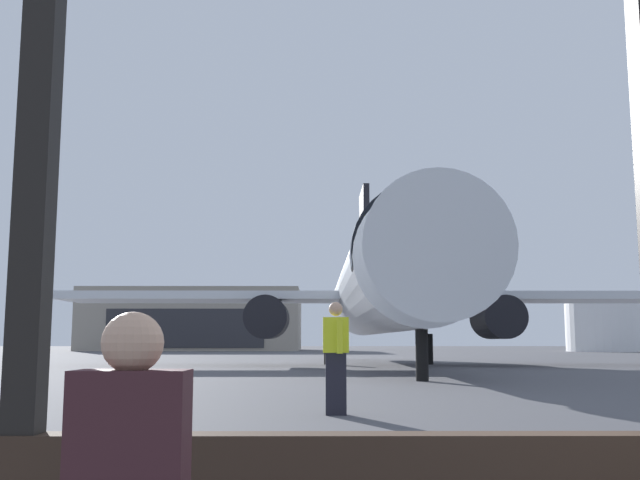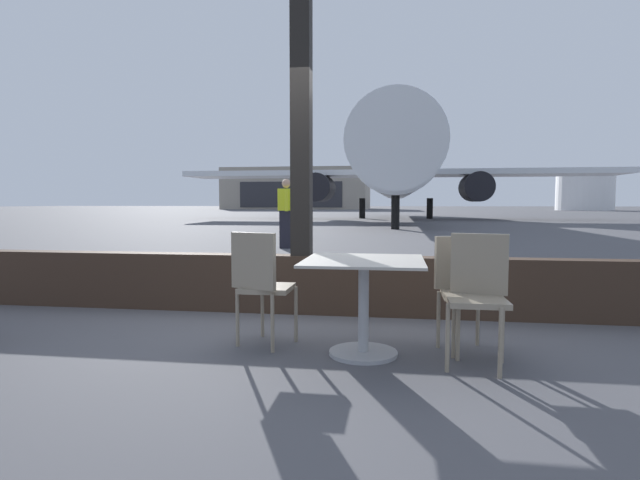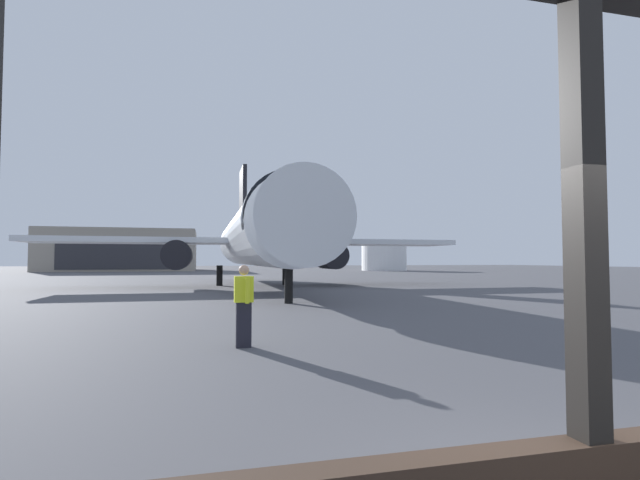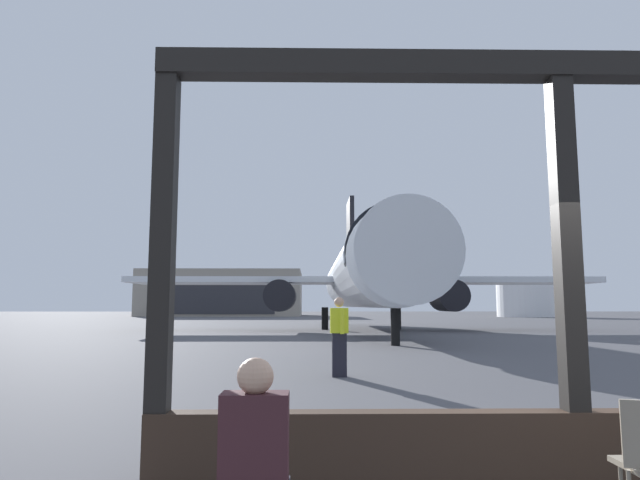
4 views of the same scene
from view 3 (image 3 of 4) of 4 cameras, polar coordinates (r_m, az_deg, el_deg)
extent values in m
plane|color=#4C4C51|center=(42.83, -10.64, -4.89)|extent=(220.00, 220.00, 0.00)
cube|color=black|center=(3.76, 29.76, -1.80)|extent=(0.20, 0.20, 3.73)
cylinder|color=silver|center=(32.28, -7.78, 0.42)|extent=(4.00, 26.73, 4.00)
cone|color=silver|center=(17.81, -2.57, 2.73)|extent=(3.80, 2.60, 3.80)
cylinder|color=black|center=(19.68, -3.68, 2.67)|extent=(4.08, 0.90, 4.08)
cube|color=silver|center=(33.59, -21.50, -0.06)|extent=(13.76, 4.20, 0.36)
cube|color=silver|center=(35.21, 4.84, -0.32)|extent=(13.76, 4.20, 0.36)
cylinder|color=black|center=(31.93, -17.08, -1.80)|extent=(1.90, 3.20, 1.90)
cylinder|color=black|center=(33.06, 1.23, -1.93)|extent=(1.90, 3.20, 1.90)
cube|color=black|center=(44.46, -9.44, 5.34)|extent=(0.36, 4.40, 5.20)
cylinder|color=black|center=(19.93, -3.86, -5.67)|extent=(0.36, 0.36, 1.46)
cylinder|color=black|center=(34.32, -12.22, -4.28)|extent=(0.44, 0.44, 1.46)
cylinder|color=black|center=(34.81, -4.27, -4.30)|extent=(0.44, 0.44, 1.46)
cube|color=black|center=(10.13, -9.36, -10.21)|extent=(0.32, 0.20, 0.95)
cube|color=yellow|center=(10.05, -9.33, -5.97)|extent=(0.40, 0.22, 0.55)
sphere|color=tan|center=(10.04, -9.31, -3.66)|extent=(0.22, 0.22, 0.22)
cylinder|color=yellow|center=(9.83, -8.90, -6.20)|extent=(0.09, 0.09, 0.52)
cylinder|color=yellow|center=(10.28, -9.74, -6.02)|extent=(0.09, 0.09, 0.52)
cube|color=#9E9384|center=(88.02, -22.95, -1.19)|extent=(24.34, 16.50, 7.01)
cube|color=#2D2D33|center=(79.82, -23.88, -1.82)|extent=(17.04, 0.10, 4.21)
cylinder|color=white|center=(82.48, 7.84, -1.98)|extent=(7.85, 7.85, 5.03)
camera|label=1|loc=(1.90, 148.99, -19.70)|focal=41.68mm
camera|label=2|loc=(4.38, 110.61, -8.18)|focal=28.36mm
camera|label=4|loc=(2.42, 161.06, -4.72)|focal=31.09mm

